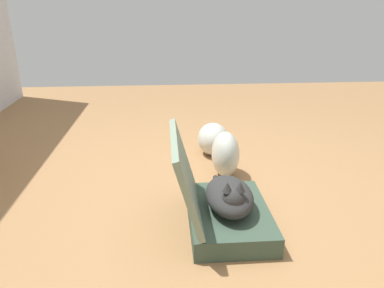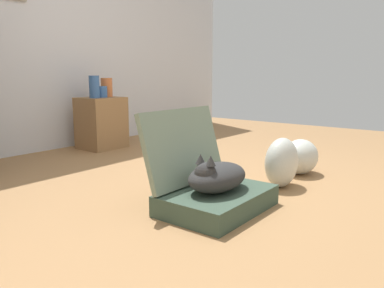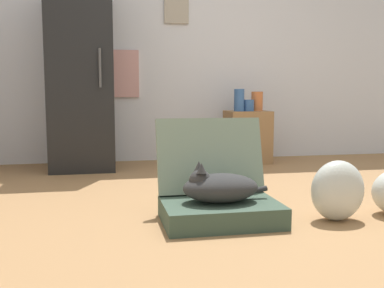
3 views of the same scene
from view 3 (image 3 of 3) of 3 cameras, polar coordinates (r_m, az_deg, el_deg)
name	(u,v)px [view 3 (image 3 of 3)]	position (r m, az deg, el deg)	size (l,w,h in m)	color
ground_plane	(251,209)	(2.94, 7.57, -8.24)	(7.68, 7.68, 0.00)	#9E7247
wall_back	(186,43)	(5.06, -0.72, 12.85)	(6.40, 0.15, 2.60)	silver
suitcase_base	(220,212)	(2.61, 3.67, -8.73)	(0.67, 0.48, 0.12)	#384C3D
suitcase_lid	(210,156)	(2.79, 2.36, -1.52)	(0.67, 0.48, 0.04)	gray
cat	(219,187)	(2.57, 3.45, -5.53)	(0.52, 0.28, 0.24)	#2D2D2D
plastic_bag_white	(338,191)	(2.75, 18.18, -5.70)	(0.32, 0.21, 0.36)	silver
refrigerator	(81,79)	(4.49, -14.02, 8.12)	(0.61, 0.69, 1.77)	black
side_table	(247,137)	(4.80, 7.12, 0.92)	(0.45, 0.39, 0.56)	olive
vase_tall	(239,100)	(4.70, 6.07, 5.63)	(0.11, 0.11, 0.23)	#38609E
vase_short	(257,101)	(4.84, 8.35, 5.46)	(0.12, 0.12, 0.21)	#CC6B38
vase_round	(249,105)	(4.76, 7.27, 4.95)	(0.12, 0.12, 0.12)	#38609E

